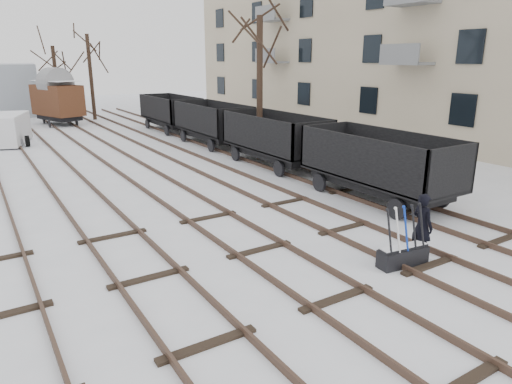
{
  "coord_description": "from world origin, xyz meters",
  "views": [
    {
      "loc": [
        -5.96,
        -6.3,
        4.84
      ],
      "look_at": [
        0.67,
        4.23,
        1.2
      ],
      "focal_mm": 32.0,
      "sensor_mm": 36.0,
      "label": 1
    }
  ],
  "objects_px": {
    "ground_frame": "(403,254)",
    "box_van_wagon": "(57,99)",
    "worker": "(422,226)",
    "freight_wagon_a": "(377,175)",
    "panel_van": "(8,129)"
  },
  "relations": [
    {
      "from": "worker",
      "to": "panel_van",
      "type": "relative_size",
      "value": 0.39
    },
    {
      "from": "panel_van",
      "to": "worker",
      "type": "bearing_deg",
      "value": -55.17
    },
    {
      "from": "ground_frame",
      "to": "box_van_wagon",
      "type": "distance_m",
      "value": 31.04
    },
    {
      "from": "panel_van",
      "to": "freight_wagon_a",
      "type": "bearing_deg",
      "value": -44.84
    },
    {
      "from": "worker",
      "to": "panel_van",
      "type": "bearing_deg",
      "value": 22.54
    },
    {
      "from": "ground_frame",
      "to": "worker",
      "type": "bearing_deg",
      "value": 14.53
    },
    {
      "from": "ground_frame",
      "to": "freight_wagon_a",
      "type": "bearing_deg",
      "value": 57.12
    },
    {
      "from": "ground_frame",
      "to": "box_van_wagon",
      "type": "height_order",
      "value": "box_van_wagon"
    },
    {
      "from": "worker",
      "to": "freight_wagon_a",
      "type": "relative_size",
      "value": 0.29
    },
    {
      "from": "ground_frame",
      "to": "box_van_wagon",
      "type": "relative_size",
      "value": 0.31
    },
    {
      "from": "ground_frame",
      "to": "freight_wagon_a",
      "type": "relative_size",
      "value": 0.26
    },
    {
      "from": "ground_frame",
      "to": "panel_van",
      "type": "relative_size",
      "value": 0.34
    },
    {
      "from": "freight_wagon_a",
      "to": "box_van_wagon",
      "type": "xyz_separation_m",
      "value": [
        -6.04,
        26.67,
        1.0
      ]
    },
    {
      "from": "worker",
      "to": "freight_wagon_a",
      "type": "height_order",
      "value": "freight_wagon_a"
    },
    {
      "from": "box_van_wagon",
      "to": "ground_frame",
      "type": "bearing_deg",
      "value": -104.14
    }
  ]
}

